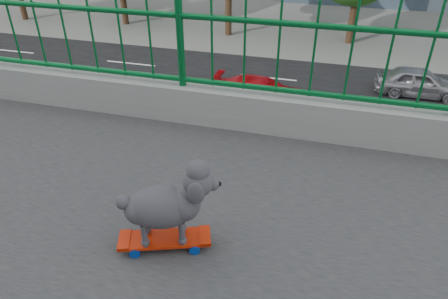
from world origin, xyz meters
TOP-DOWN VIEW (x-y plane):
  - road at (-13.00, 0.00)m, footprint 18.00×90.00m
  - skateboard at (0.02, 2.40)m, footprint 0.30×0.51m
  - poodle at (0.01, 2.43)m, footprint 0.32×0.50m
  - car_3 at (-15.60, 0.30)m, footprint 1.88×4.61m
  - car_4 at (-18.80, 7.33)m, footprint 1.63×4.04m
  - car_6 at (-9.20, -8.00)m, footprint 2.47×5.35m
  - car_7 at (-12.40, -7.98)m, footprint 1.98×4.88m

SIDE VIEW (x-z plane):
  - road at x=-13.00m, z-range 0.00..0.02m
  - car_3 at x=-15.60m, z-range 0.00..1.34m
  - car_4 at x=-18.80m, z-range 0.00..1.38m
  - car_7 at x=-12.40m, z-range 0.00..1.41m
  - car_6 at x=-9.20m, z-range 0.00..1.49m
  - skateboard at x=0.02m, z-range 7.02..7.08m
  - poodle at x=0.01m, z-range 7.08..7.52m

